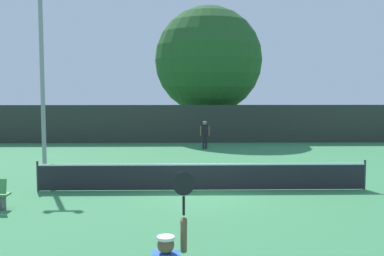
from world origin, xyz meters
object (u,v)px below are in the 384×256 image
at_px(parked_car_far, 303,122).
at_px(parked_car_near, 103,122).
at_px(tennis_ball, 229,178).
at_px(light_pole, 42,70).
at_px(player_receiving, 205,132).
at_px(parked_car_mid, 216,124).
at_px(large_tree, 208,60).

bearing_deg(parked_car_far, parked_car_near, -175.50).
distance_m(tennis_ball, light_pole, 9.03).
bearing_deg(tennis_ball, parked_car_far, 67.70).
height_order(player_receiving, tennis_ball, player_receiving).
height_order(parked_car_near, parked_car_far, same).
distance_m(tennis_ball, parked_car_far, 23.07).
distance_m(player_receiving, parked_car_mid, 9.58).
relative_size(tennis_ball, light_pole, 0.01).
distance_m(light_pole, large_tree, 16.97).
bearing_deg(parked_car_near, player_receiving, -62.13).
relative_size(tennis_ball, large_tree, 0.01).
xyz_separation_m(parked_car_mid, parked_car_far, (7.83, 2.60, 0.00)).
bearing_deg(large_tree, light_pole, -117.86).
bearing_deg(tennis_ball, parked_car_near, 112.48).
bearing_deg(light_pole, large_tree, 62.14).
bearing_deg(parked_car_mid, large_tree, -108.17).
bearing_deg(light_pole, parked_car_mid, 63.30).
bearing_deg(light_pole, tennis_ball, -10.80).
bearing_deg(light_pole, parked_car_near, 92.60).
height_order(tennis_ball, parked_car_near, parked_car_near).
distance_m(player_receiving, light_pole, 11.17).
distance_m(player_receiving, parked_car_far, 15.20).
xyz_separation_m(parked_car_near, parked_car_mid, (9.56, -2.14, 0.00)).
height_order(light_pole, parked_car_far, light_pole).
height_order(player_receiving, light_pole, light_pole).
distance_m(tennis_ball, parked_car_mid, 18.77).
bearing_deg(parked_car_mid, tennis_ball, -92.36).
distance_m(light_pole, parked_car_near, 19.75).
bearing_deg(parked_car_far, tennis_ball, -109.30).
relative_size(tennis_ball, parked_car_near, 0.02).
height_order(parked_car_mid, parked_car_far, same).
relative_size(light_pole, parked_car_mid, 1.82).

